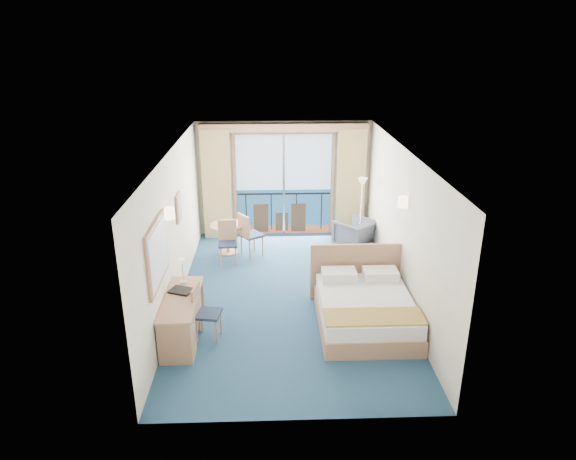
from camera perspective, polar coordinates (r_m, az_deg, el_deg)
The scene contains 22 objects.
floor at distance 9.54m, azimuth 0.11°, elevation -7.37°, with size 6.50×6.50×0.00m, color navy.
room_walls at distance 8.84m, azimuth 0.12°, elevation 2.84°, with size 4.04×6.54×2.72m.
balcony_door at distance 12.10m, azimuth -0.51°, elevation 4.71°, with size 2.36×0.03×2.52m.
curtain_left at distance 11.98m, azimuth -7.91°, elevation 4.99°, with size 0.65×0.22×2.55m, color tan.
curtain_right at distance 12.06m, azimuth 6.96°, elevation 5.15°, with size 0.65×0.22×2.55m, color tan.
pelmet at distance 11.66m, azimuth -0.47°, elevation 11.34°, with size 3.80×0.25×0.18m, color #A6795A.
mirror at distance 7.68m, azimuth -14.30°, elevation -2.50°, with size 0.05×1.25×0.95m.
wall_print at distance 9.46m, azimuth -12.02°, elevation 2.46°, with size 0.04×0.42×0.52m.
sconce_left at distance 8.39m, azimuth -13.07°, elevation 1.81°, with size 0.18×0.18×0.18m, color #FAE5AF.
sconce_right at distance 8.96m, azimuth 12.68°, elevation 3.05°, with size 0.18×0.18×0.18m, color #FAE5AF.
bed at distance 8.66m, azimuth 8.53°, elevation -8.55°, with size 1.67×1.99×1.05m.
nightstand at distance 9.80m, azimuth 10.42°, elevation -4.99°, with size 0.45×0.43×0.59m, color #A27955.
phone at distance 9.62m, azimuth 10.32°, elevation -3.31°, with size 0.17×0.13×0.08m, color beige.
armchair at distance 11.53m, azimuth 7.43°, elevation -0.49°, with size 0.74×0.76×0.70m, color #3E414C.
floor_lamp at distance 11.33m, azimuth 8.21°, elevation 3.82°, with size 0.22×0.22×1.62m.
desk at distance 7.97m, azimuth -12.13°, elevation -10.77°, with size 0.52×1.52×0.71m.
desk_chair at distance 8.21m, azimuth -9.43°, elevation -8.69°, with size 0.45×0.44×0.89m.
folder at distance 8.34m, azimuth -11.79°, elevation -6.61°, with size 0.35×0.26×0.03m, color black.
desk_lamp at distance 8.47m, azimuth -11.68°, elevation -3.92°, with size 0.11×0.11×0.42m.
round_table at distance 11.24m, azimuth -6.75°, elevation -0.16°, with size 0.74×0.74×0.67m.
table_chair_a at distance 11.04m, azimuth -4.43°, elevation -0.27°, with size 0.58×0.58×0.96m.
table_chair_b at distance 10.81m, azimuth -6.71°, elevation -1.02°, with size 0.41×0.42×0.90m.
Camera 1 is at (-0.33, -8.39, 4.52)m, focal length 32.00 mm.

